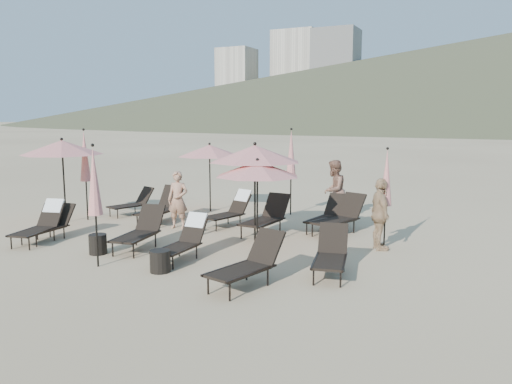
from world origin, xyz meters
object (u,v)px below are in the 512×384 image
at_px(umbrella_closed_1, 386,178).
at_px(umbrella_closed_3, 291,155).
at_px(umbrella_open_0, 62,148).
at_px(beachgoer_a, 178,200).
at_px(lounger_2, 140,230).
at_px(lounger_11, 329,215).
at_px(umbrella_open_1, 255,154).
at_px(umbrella_closed_0, 94,182).
at_px(lounger_10, 340,216).
at_px(lounger_7, 161,207).
at_px(lounger_1, 50,224).
at_px(lounger_5, 331,254).
at_px(side_table_0, 98,244).
at_px(lounger_6, 133,203).
at_px(umbrella_closed_2, 85,157).
at_px(lounger_0, 41,223).
at_px(side_table_1, 160,261).
at_px(lounger_4, 248,263).
at_px(lounger_8, 230,209).
at_px(beachgoer_c, 380,214).
at_px(umbrella_open_2, 257,169).
at_px(beachgoer_b, 334,190).
at_px(lounger_9, 266,216).
at_px(umbrella_open_3, 210,151).

height_order(umbrella_closed_1, umbrella_closed_3, umbrella_closed_3).
bearing_deg(umbrella_open_0, umbrella_closed_1, 6.38).
height_order(umbrella_closed_1, beachgoer_a, umbrella_closed_1).
xyz_separation_m(lounger_2, lounger_11, (3.46, 3.78, -0.00)).
bearing_deg(umbrella_open_1, umbrella_closed_0, -119.93).
distance_m(lounger_11, umbrella_closed_0, 6.43).
distance_m(umbrella_open_0, umbrella_closed_1, 9.29).
bearing_deg(lounger_10, lounger_7, -151.34).
xyz_separation_m(lounger_11, umbrella_open_1, (-1.36, -1.87, 1.76)).
xyz_separation_m(lounger_1, beachgoer_a, (2.18, 2.56, 0.41)).
distance_m(lounger_5, side_table_0, 5.33).
relative_size(lounger_6, umbrella_closed_2, 0.57).
relative_size(lounger_0, side_table_1, 3.78).
bearing_deg(umbrella_closed_0, lounger_10, 54.44).
height_order(lounger_7, lounger_11, lounger_7).
distance_m(lounger_2, umbrella_closed_2, 4.46).
xyz_separation_m(lounger_1, umbrella_closed_2, (-1.01, 2.34, 1.54)).
relative_size(lounger_4, lounger_7, 0.96).
bearing_deg(umbrella_open_1, lounger_8, 137.11).
xyz_separation_m(side_table_1, beachgoer_c, (3.63, 3.66, 0.63)).
xyz_separation_m(lounger_10, umbrella_closed_3, (-2.17, 1.89, 1.46)).
relative_size(lounger_7, lounger_11, 1.06).
bearing_deg(side_table_1, umbrella_open_2, 68.61).
relative_size(lounger_7, umbrella_closed_0, 0.72).
xyz_separation_m(umbrella_open_2, beachgoer_a, (-2.97, 1.05, -1.10)).
relative_size(umbrella_closed_1, beachgoer_c, 1.42).
height_order(beachgoer_b, beachgoer_c, beachgoer_b).
bearing_deg(beachgoer_b, lounger_8, -46.71).
relative_size(lounger_4, beachgoer_a, 1.09).
relative_size(umbrella_closed_2, beachgoer_c, 1.64).
xyz_separation_m(lounger_2, umbrella_open_0, (-3.99, 1.53, 1.78)).
height_order(lounger_6, umbrella_open_0, umbrella_open_0).
height_order(lounger_8, lounger_9, lounger_9).
xyz_separation_m(umbrella_open_2, umbrella_closed_1, (2.72, 1.33, -0.23)).
xyz_separation_m(lounger_9, lounger_11, (1.41, 1.05, -0.03)).
relative_size(lounger_9, umbrella_closed_3, 0.65).
height_order(umbrella_closed_1, umbrella_closed_2, umbrella_closed_2).
bearing_deg(umbrella_open_0, side_table_1, -27.02).
distance_m(lounger_7, umbrella_closed_0, 4.69).
bearing_deg(beachgoer_c, lounger_0, 80.18).
distance_m(umbrella_open_3, umbrella_closed_1, 6.68).
bearing_deg(umbrella_closed_0, umbrella_open_2, 49.29).
bearing_deg(lounger_9, umbrella_closed_1, 2.13).
distance_m(lounger_6, lounger_10, 6.77).
bearing_deg(side_table_1, umbrella_closed_1, 46.01).
relative_size(lounger_10, side_table_1, 4.26).
bearing_deg(umbrella_closed_2, lounger_4, -25.17).
height_order(lounger_8, umbrella_closed_0, umbrella_closed_0).
distance_m(lounger_11, umbrella_open_2, 3.10).
relative_size(lounger_10, umbrella_closed_0, 0.74).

